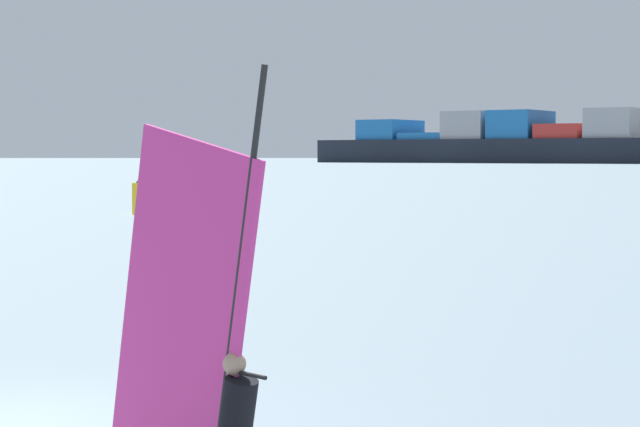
# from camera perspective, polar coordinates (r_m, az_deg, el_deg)

# --- Properties ---
(ground_plane) EXTENTS (4000.00, 4000.00, 0.00)m
(ground_plane) POSITION_cam_1_polar(r_m,az_deg,el_deg) (14.82, -14.82, -9.91)
(ground_plane) COLOR gray
(windsurfer) EXTENTS (3.01, 2.49, 4.12)m
(windsurfer) POSITION_cam_1_polar(r_m,az_deg,el_deg) (11.28, -5.08, -8.40)
(windsurfer) COLOR white
(windsurfer) RESTS_ON ground_plane
(cargo_ship) EXTENTS (174.48, 99.84, 31.20)m
(cargo_ship) POSITION_cam_1_polar(r_m,az_deg,el_deg) (436.00, 10.91, 3.45)
(cargo_ship) COLOR black
(cargo_ship) RESTS_ON ground_plane
(channel_buoy) EXTENTS (1.27, 1.27, 2.21)m
(channel_buoy) POSITION_cam_1_polar(r_m,az_deg,el_deg) (64.51, -8.52, 0.84)
(channel_buoy) COLOR yellow
(channel_buoy) RESTS_ON ground_plane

